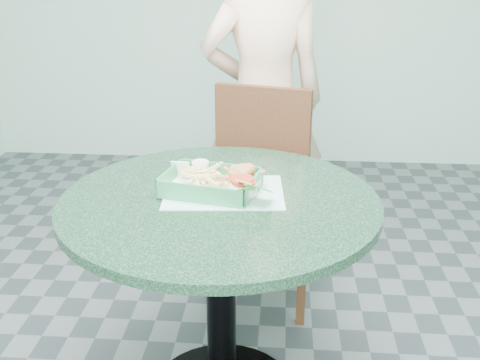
# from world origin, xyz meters

# --- Properties ---
(cafe_table) EXTENTS (0.97, 0.97, 0.75)m
(cafe_table) POSITION_xyz_m (0.00, 0.00, 0.58)
(cafe_table) COLOR black
(cafe_table) RESTS_ON floor
(dining_chair) EXTENTS (0.43, 0.43, 0.93)m
(dining_chair) POSITION_xyz_m (0.10, 0.72, 0.53)
(dining_chair) COLOR #392112
(dining_chair) RESTS_ON floor
(diner_person) EXTENTS (0.70, 0.52, 1.74)m
(diner_person) POSITION_xyz_m (0.09, 1.03, 0.87)
(diner_person) COLOR beige
(diner_person) RESTS_ON floor
(placemat) EXTENTS (0.39, 0.30, 0.00)m
(placemat) POSITION_xyz_m (0.01, 0.04, 0.75)
(placemat) COLOR #98D5C9
(placemat) RESTS_ON cafe_table
(food_basket) EXTENTS (0.28, 0.21, 0.06)m
(food_basket) POSITION_xyz_m (-0.03, 0.04, 0.77)
(food_basket) COLOR #2F8C54
(food_basket) RESTS_ON placemat
(crab_sandwich) EXTENTS (0.12, 0.12, 0.07)m
(crab_sandwich) POSITION_xyz_m (0.05, 0.08, 0.80)
(crab_sandwich) COLOR tan
(crab_sandwich) RESTS_ON food_basket
(fries_pile) EXTENTS (0.14, 0.15, 0.05)m
(fries_pile) POSITION_xyz_m (-0.07, 0.07, 0.79)
(fries_pile) COLOR #EBCF84
(fries_pile) RESTS_ON food_basket
(sauce_ramekin) EXTENTS (0.06, 0.06, 0.03)m
(sauce_ramekin) POSITION_xyz_m (-0.10, 0.13, 0.80)
(sauce_ramekin) COLOR white
(sauce_ramekin) RESTS_ON food_basket
(garnish_cup) EXTENTS (0.13, 0.12, 0.05)m
(garnish_cup) POSITION_xyz_m (0.09, 0.01, 0.79)
(garnish_cup) COLOR silver
(garnish_cup) RESTS_ON food_basket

